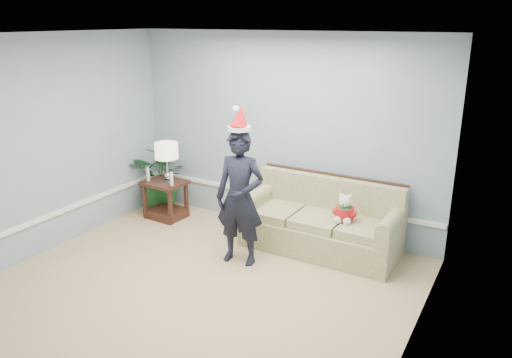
{
  "coord_description": "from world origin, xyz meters",
  "views": [
    {
      "loc": [
        2.95,
        -3.47,
        2.85
      ],
      "look_at": [
        0.13,
        1.55,
        0.99
      ],
      "focal_mm": 35.0,
      "sensor_mm": 36.0,
      "label": 1
    }
  ],
  "objects_px": {
    "sofa": "(322,225)",
    "teddy_bear": "(344,212)",
    "side_table": "(166,203)",
    "houseplant": "(162,175)",
    "table_lamp": "(166,152)",
    "man": "(240,198)"
  },
  "relations": [
    {
      "from": "man",
      "to": "teddy_bear",
      "type": "relative_size",
      "value": 4.56
    },
    {
      "from": "side_table",
      "to": "teddy_bear",
      "type": "relative_size",
      "value": 1.72
    },
    {
      "from": "houseplant",
      "to": "man",
      "type": "distance_m",
      "value": 2.29
    },
    {
      "from": "houseplant",
      "to": "man",
      "type": "relative_size",
      "value": 0.63
    },
    {
      "from": "table_lamp",
      "to": "teddy_bear",
      "type": "xyz_separation_m",
      "value": [
        2.67,
        0.06,
        -0.41
      ]
    },
    {
      "from": "sofa",
      "to": "table_lamp",
      "type": "xyz_separation_m",
      "value": [
        -2.34,
        -0.18,
        0.7
      ]
    },
    {
      "from": "man",
      "to": "teddy_bear",
      "type": "height_order",
      "value": "man"
    },
    {
      "from": "side_table",
      "to": "table_lamp",
      "type": "bearing_deg",
      "value": -16.44
    },
    {
      "from": "sofa",
      "to": "houseplant",
      "type": "xyz_separation_m",
      "value": [
        -2.75,
        0.19,
        0.19
      ]
    },
    {
      "from": "table_lamp",
      "to": "man",
      "type": "distance_m",
      "value": 1.75
    },
    {
      "from": "side_table",
      "to": "houseplant",
      "type": "distance_m",
      "value": 0.56
    },
    {
      "from": "table_lamp",
      "to": "teddy_bear",
      "type": "distance_m",
      "value": 2.7
    },
    {
      "from": "side_table",
      "to": "man",
      "type": "height_order",
      "value": "man"
    },
    {
      "from": "table_lamp",
      "to": "houseplant",
      "type": "height_order",
      "value": "table_lamp"
    },
    {
      "from": "table_lamp",
      "to": "houseplant",
      "type": "relative_size",
      "value": 0.58
    },
    {
      "from": "table_lamp",
      "to": "sofa",
      "type": "bearing_deg",
      "value": 4.32
    },
    {
      "from": "sofa",
      "to": "side_table",
      "type": "height_order",
      "value": "sofa"
    },
    {
      "from": "sofa",
      "to": "man",
      "type": "bearing_deg",
      "value": -130.88
    },
    {
      "from": "side_table",
      "to": "man",
      "type": "relative_size",
      "value": 0.38
    },
    {
      "from": "sofa",
      "to": "teddy_bear",
      "type": "bearing_deg",
      "value": -19.02
    },
    {
      "from": "sofa",
      "to": "table_lamp",
      "type": "distance_m",
      "value": 2.44
    },
    {
      "from": "sofa",
      "to": "table_lamp",
      "type": "relative_size",
      "value": 3.31
    }
  ]
}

